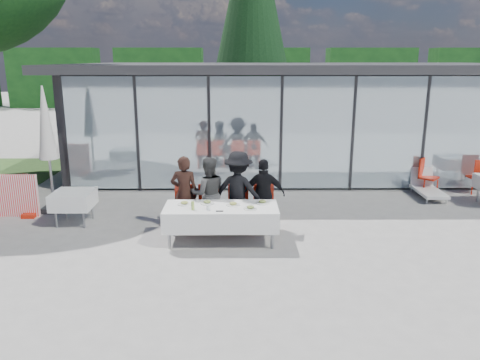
# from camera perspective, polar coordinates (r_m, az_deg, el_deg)

# --- Properties ---
(ground) EXTENTS (90.00, 90.00, 0.00)m
(ground) POSITION_cam_1_polar(r_m,az_deg,el_deg) (9.24, 0.70, -8.30)
(ground) COLOR #999691
(ground) RESTS_ON ground
(pavilion) EXTENTS (14.80, 8.80, 3.44)m
(pavilion) POSITION_cam_1_polar(r_m,az_deg,el_deg) (16.88, 7.10, 9.53)
(pavilion) COLOR gray
(pavilion) RESTS_ON ground
(treeline) EXTENTS (62.50, 2.00, 4.40)m
(treeline) POSITION_cam_1_polar(r_m,az_deg,el_deg) (36.59, -3.35, 12.34)
(treeline) COLOR #113513
(treeline) RESTS_ON ground
(dining_table) EXTENTS (2.26, 0.96, 0.75)m
(dining_table) POSITION_cam_1_polar(r_m,az_deg,el_deg) (9.36, -2.32, -4.48)
(dining_table) COLOR white
(dining_table) RESTS_ON ground
(diner_a) EXTENTS (0.63, 0.63, 1.62)m
(diner_a) POSITION_cam_1_polar(r_m,az_deg,el_deg) (10.06, -6.79, -1.60)
(diner_a) COLOR black
(diner_a) RESTS_ON ground
(diner_chair_a) EXTENTS (0.44, 0.44, 0.97)m
(diner_chair_a) POSITION_cam_1_polar(r_m,az_deg,el_deg) (10.13, -6.74, -3.08)
(diner_chair_a) COLOR red
(diner_chair_a) RESTS_ON ground
(diner_b) EXTENTS (0.87, 0.87, 1.59)m
(diner_b) POSITION_cam_1_polar(r_m,az_deg,el_deg) (10.02, -3.89, -1.67)
(diner_b) COLOR #454545
(diner_b) RESTS_ON ground
(diner_chair_b) EXTENTS (0.44, 0.44, 0.97)m
(diner_chair_b) POSITION_cam_1_polar(r_m,az_deg,el_deg) (10.09, -3.86, -3.09)
(diner_chair_b) COLOR red
(diner_chair_b) RESTS_ON ground
(diner_c) EXTENTS (1.41, 1.41, 1.71)m
(diner_c) POSITION_cam_1_polar(r_m,az_deg,el_deg) (9.98, -0.21, -1.33)
(diner_c) COLOR black
(diner_c) RESTS_ON ground
(diner_chair_c) EXTENTS (0.44, 0.44, 0.97)m
(diner_chair_c) POSITION_cam_1_polar(r_m,az_deg,el_deg) (10.07, -0.20, -3.09)
(diner_chair_c) COLOR red
(diner_chair_c) RESTS_ON ground
(diner_d) EXTENTS (0.92, 0.92, 1.54)m
(diner_d) POSITION_cam_1_polar(r_m,az_deg,el_deg) (10.02, 2.92, -1.79)
(diner_d) COLOR black
(diner_d) RESTS_ON ground
(diner_chair_d) EXTENTS (0.44, 0.44, 0.97)m
(diner_chair_d) POSITION_cam_1_polar(r_m,az_deg,el_deg) (10.09, 2.91, -3.08)
(diner_chair_d) COLOR red
(diner_chair_d) RESTS_ON ground
(plate_a) EXTENTS (0.28, 0.28, 0.07)m
(plate_a) POSITION_cam_1_polar(r_m,az_deg,el_deg) (9.47, -6.79, -2.83)
(plate_a) COLOR white
(plate_a) RESTS_ON dining_table
(plate_b) EXTENTS (0.28, 0.28, 0.07)m
(plate_b) POSITION_cam_1_polar(r_m,az_deg,el_deg) (9.48, -4.03, -2.75)
(plate_b) COLOR white
(plate_b) RESTS_ON dining_table
(plate_c) EXTENTS (0.28, 0.28, 0.07)m
(plate_c) POSITION_cam_1_polar(r_m,az_deg,el_deg) (9.36, -0.84, -2.96)
(plate_c) COLOR white
(plate_c) RESTS_ON dining_table
(plate_d) EXTENTS (0.28, 0.28, 0.07)m
(plate_d) POSITION_cam_1_polar(r_m,az_deg,el_deg) (9.49, 2.75, -2.71)
(plate_d) COLOR white
(plate_d) RESTS_ON dining_table
(plate_extra) EXTENTS (0.28, 0.28, 0.07)m
(plate_extra) POSITION_cam_1_polar(r_m,az_deg,el_deg) (9.13, 1.30, -3.41)
(plate_extra) COLOR white
(plate_extra) RESTS_ON dining_table
(juice_bottle) EXTENTS (0.06, 0.06, 0.16)m
(juice_bottle) POSITION_cam_1_polar(r_m,az_deg,el_deg) (9.11, -5.78, -3.14)
(juice_bottle) COLOR #9CBE4F
(juice_bottle) RESTS_ON dining_table
(drinking_glasses) EXTENTS (0.07, 0.07, 0.10)m
(drinking_glasses) POSITION_cam_1_polar(r_m,az_deg,el_deg) (9.07, -3.89, -3.38)
(drinking_glasses) COLOR silver
(drinking_glasses) RESTS_ON dining_table
(folded_eyeglasses) EXTENTS (0.14, 0.03, 0.01)m
(folded_eyeglasses) POSITION_cam_1_polar(r_m,az_deg,el_deg) (8.99, -2.50, -3.81)
(folded_eyeglasses) COLOR black
(folded_eyeglasses) RESTS_ON dining_table
(spare_table_left) EXTENTS (0.86, 0.86, 0.74)m
(spare_table_left) POSITION_cam_1_polar(r_m,az_deg,el_deg) (11.03, -19.66, -2.29)
(spare_table_left) COLOR white
(spare_table_left) RESTS_ON ground
(spare_chair_a) EXTENTS (0.62, 0.62, 0.97)m
(spare_chair_a) POSITION_cam_1_polar(r_m,az_deg,el_deg) (13.75, 21.70, 0.68)
(spare_chair_a) COLOR red
(spare_chair_a) RESTS_ON ground
(spare_chair_b) EXTENTS (0.48, 0.48, 0.97)m
(spare_chair_b) POSITION_cam_1_polar(r_m,az_deg,el_deg) (14.27, 27.11, 0.58)
(spare_chair_b) COLOR red
(spare_chair_b) RESTS_ON ground
(market_umbrella) EXTENTS (0.50, 0.50, 3.00)m
(market_umbrella) POSITION_cam_1_polar(r_m,az_deg,el_deg) (11.84, -22.54, 5.53)
(market_umbrella) COLOR black
(market_umbrella) RESTS_ON ground
(lounger) EXTENTS (0.60, 1.33, 0.72)m
(lounger) POSITION_cam_1_polar(r_m,az_deg,el_deg) (13.53, 21.77, -0.77)
(lounger) COLOR silver
(lounger) RESTS_ON ground
(conifer_tree) EXTENTS (4.00, 4.00, 10.50)m
(conifer_tree) POSITION_cam_1_polar(r_m,az_deg,el_deg) (21.66, 1.46, 20.89)
(conifer_tree) COLOR #382316
(conifer_tree) RESTS_ON ground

